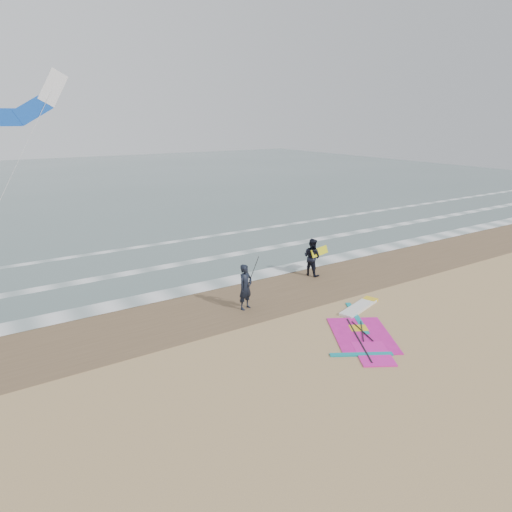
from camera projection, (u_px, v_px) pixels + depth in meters
ground at (357, 348)px, 15.72m from camera, size 120.00×120.00×0.00m
sea_water at (68, 184)px, 54.34m from camera, size 120.00×80.00×0.02m
wet_sand_band at (262, 294)px, 20.55m from camera, size 120.00×5.00×0.01m
foam_waterline at (215, 267)px, 24.11m from camera, size 120.00×9.15×0.02m
windsurf_rig at (362, 327)px, 17.24m from camera, size 4.99×4.72×0.12m
person_standing at (245, 287)px, 18.69m from camera, size 0.81×0.66×1.92m
person_walking at (312, 257)px, 22.74m from camera, size 0.95×1.09×1.90m
held_pole at (252, 275)px, 18.72m from camera, size 0.17×0.86×1.82m
carried_kiteboard at (320, 251)px, 22.79m from camera, size 1.30×0.51×0.39m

